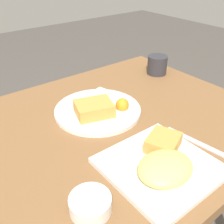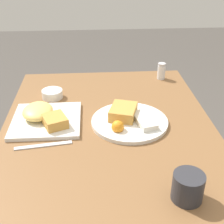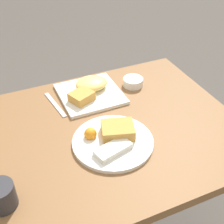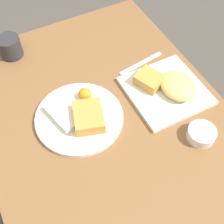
{
  "view_description": "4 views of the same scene",
  "coord_description": "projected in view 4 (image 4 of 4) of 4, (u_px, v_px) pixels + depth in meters",
  "views": [
    {
      "loc": [
        -0.4,
        -0.53,
        1.16
      ],
      "look_at": [
        0.02,
        0.01,
        0.73
      ],
      "focal_mm": 42.0,
      "sensor_mm": 36.0,
      "label": 1
    },
    {
      "loc": [
        0.98,
        -0.05,
        1.3
      ],
      "look_at": [
        -0.03,
        0.02,
        0.73
      ],
      "focal_mm": 50.0,
      "sensor_mm": 36.0,
      "label": 2
    },
    {
      "loc": [
        0.33,
        0.8,
        1.45
      ],
      "look_at": [
        -0.04,
        -0.03,
        0.75
      ],
      "focal_mm": 50.0,
      "sensor_mm": 36.0,
      "label": 3
    },
    {
      "loc": [
        -0.54,
        0.24,
        1.52
      ],
      "look_at": [
        -0.04,
        -0.01,
        0.74
      ],
      "focal_mm": 50.0,
      "sensor_mm": 36.0,
      "label": 4
    }
  ],
  "objects": [
    {
      "name": "plate_square_near",
      "position": [
        168.0,
        87.0,
        1.04
      ],
      "size": [
        0.25,
        0.25,
        0.06
      ],
      "color": "white",
      "rests_on": "dining_table"
    },
    {
      "name": "sauce_ramekin",
      "position": [
        201.0,
        134.0,
        0.94
      ],
      "size": [
        0.09,
        0.09,
        0.03
      ],
      "color": "white",
      "rests_on": "dining_table"
    },
    {
      "name": "butter_knife",
      "position": [
        141.0,
        63.0,
        1.14
      ],
      "size": [
        0.04,
        0.19,
        0.0
      ],
      "rotation": [
        0.0,
        0.0,
        1.71
      ],
      "color": "silver",
      "rests_on": "dining_table"
    },
    {
      "name": "dining_table",
      "position": [
        103.0,
        126.0,
        1.08
      ],
      "size": [
        0.98,
        0.77,
        0.7
      ],
      "color": "brown",
      "rests_on": "ground_plane"
    },
    {
      "name": "ground_plane",
      "position": [
        106.0,
        193.0,
        1.58
      ],
      "size": [
        8.0,
        8.0,
        0.0
      ],
      "primitive_type": "plane",
      "color": "#4C4742"
    },
    {
      "name": "coffee_mug",
      "position": [
        10.0,
        47.0,
        1.13
      ],
      "size": [
        0.08,
        0.08,
        0.08
      ],
      "color": "#2D2D33",
      "rests_on": "dining_table"
    },
    {
      "name": "plate_oval_far",
      "position": [
        80.0,
        116.0,
        0.98
      ],
      "size": [
        0.28,
        0.28,
        0.05
      ],
      "color": "white",
      "rests_on": "dining_table"
    }
  ]
}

